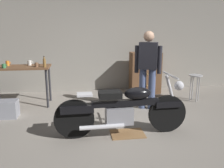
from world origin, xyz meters
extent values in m
plane|color=gray|center=(0.00, 0.00, 0.00)|extent=(12.00, 12.00, 0.00)
cube|color=gray|center=(0.00, 2.80, 1.55)|extent=(8.00, 0.12, 3.10)
cube|color=brown|center=(-1.92, 1.62, 0.88)|extent=(1.30, 0.64, 0.04)
cylinder|color=#2D2D33|center=(-1.33, 1.36, 0.43)|extent=(0.05, 0.05, 0.86)
cylinder|color=#2D2D33|center=(-1.33, 1.88, 0.43)|extent=(0.05, 0.05, 0.86)
cylinder|color=black|center=(0.83, -0.20, 0.32)|extent=(0.64, 0.08, 0.64)
cylinder|color=black|center=(-0.72, -0.23, 0.32)|extent=(0.64, 0.08, 0.64)
cube|color=black|center=(0.83, -0.20, 0.50)|extent=(0.44, 0.15, 0.10)
cube|color=black|center=(-0.67, -0.23, 0.50)|extent=(0.52, 0.19, 0.12)
cube|color=gray|center=(0.01, -0.22, 0.34)|extent=(0.45, 0.25, 0.28)
cube|color=black|center=(0.11, -0.21, 0.55)|extent=(1.10, 0.12, 0.10)
ellipsoid|color=black|center=(0.31, -0.21, 0.70)|extent=(0.44, 0.23, 0.20)
cube|color=black|center=(-0.14, -0.22, 0.70)|extent=(0.37, 0.25, 0.10)
cube|color=silver|center=(-0.54, -0.23, 0.72)|extent=(0.24, 0.21, 0.03)
cylinder|color=silver|center=(0.89, -0.20, 0.65)|extent=(0.26, 0.06, 0.68)
cylinder|color=silver|center=(0.85, -0.20, 0.98)|extent=(0.04, 0.60, 0.03)
sphere|color=silver|center=(1.01, -0.19, 0.80)|extent=(0.16, 0.16, 0.16)
cylinder|color=silver|center=(-0.29, -0.36, 0.22)|extent=(0.70, 0.08, 0.07)
cylinder|color=#4E5D88|center=(0.92, 0.97, 0.44)|extent=(0.15, 0.15, 0.88)
cylinder|color=#4E5D88|center=(0.74, 1.05, 0.44)|extent=(0.15, 0.15, 0.88)
cube|color=#26262D|center=(0.83, 1.01, 1.16)|extent=(0.44, 0.35, 0.56)
cylinder|color=#26262D|center=(1.05, 0.92, 1.08)|extent=(0.09, 0.09, 0.58)
cylinder|color=#26262D|center=(0.61, 1.11, 1.08)|extent=(0.09, 0.09, 0.58)
sphere|color=tan|center=(0.83, 1.01, 1.56)|extent=(0.22, 0.22, 0.22)
cylinder|color=#B2B2B7|center=(2.13, 1.39, 0.63)|extent=(0.32, 0.32, 0.02)
cylinder|color=#B2B2B7|center=(2.24, 1.39, 0.31)|extent=(0.02, 0.02, 0.62)
cylinder|color=#B2B2B7|center=(2.13, 1.50, 0.31)|extent=(0.02, 0.02, 0.62)
cylinder|color=#B2B2B7|center=(2.02, 1.39, 0.31)|extent=(0.02, 0.02, 0.62)
cylinder|color=#B2B2B7|center=(2.13, 1.28, 0.31)|extent=(0.02, 0.02, 0.62)
cube|color=brown|center=(1.15, 2.30, 0.55)|extent=(0.80, 0.44, 1.10)
sphere|color=tan|center=(1.15, 2.07, 0.85)|extent=(0.04, 0.04, 0.04)
sphere|color=tan|center=(1.15, 2.07, 0.55)|extent=(0.04, 0.04, 0.04)
sphere|color=tan|center=(1.15, 2.07, 0.25)|extent=(0.04, 0.04, 0.04)
cube|color=olive|center=(0.15, -0.22, 0.01)|extent=(0.56, 0.40, 0.01)
cube|color=gray|center=(-2.07, 0.87, 0.17)|extent=(0.44, 0.32, 0.34)
cylinder|color=#3D7F4C|center=(-2.19, 1.42, 0.95)|extent=(0.08, 0.08, 0.09)
torus|color=#3D7F4C|center=(-2.15, 1.42, 0.95)|extent=(0.05, 0.01, 0.05)
cylinder|color=orange|center=(-2.21, 1.74, 0.96)|extent=(0.08, 0.08, 0.11)
torus|color=orange|center=(-2.16, 1.74, 0.96)|extent=(0.06, 0.01, 0.06)
cylinder|color=white|center=(-1.73, 1.75, 0.96)|extent=(0.08, 0.08, 0.11)
torus|color=white|center=(-1.69, 1.75, 0.96)|extent=(0.06, 0.01, 0.06)
cylinder|color=brown|center=(-1.54, 1.48, 0.95)|extent=(0.07, 0.07, 0.10)
torus|color=brown|center=(-1.50, 1.48, 0.95)|extent=(0.05, 0.01, 0.05)
cylinder|color=olive|center=(-1.36, 1.43, 0.99)|extent=(0.06, 0.06, 0.18)
cylinder|color=olive|center=(-1.36, 1.43, 1.10)|extent=(0.03, 0.03, 0.05)
cylinder|color=black|center=(-1.36, 1.43, 1.14)|extent=(0.03, 0.03, 0.01)
camera|label=1|loc=(-0.61, -3.77, 1.73)|focal=37.73mm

